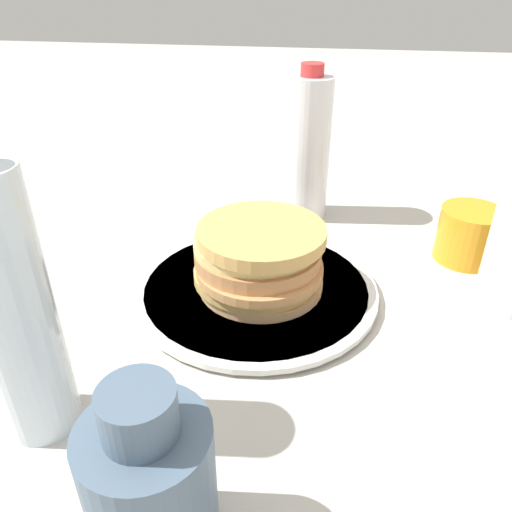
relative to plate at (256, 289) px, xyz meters
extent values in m
plane|color=#BCB7AD|center=(0.00, -0.02, -0.01)|extent=(4.00, 4.00, 0.00)
cylinder|color=silver|center=(0.00, 0.00, 0.00)|extent=(0.27, 0.27, 0.01)
cylinder|color=silver|center=(0.00, 0.00, 0.00)|extent=(0.30, 0.30, 0.01)
cylinder|color=#E2AC73|center=(0.00, -0.01, 0.01)|extent=(0.15, 0.15, 0.01)
cylinder|color=tan|center=(0.00, 0.00, 0.02)|extent=(0.15, 0.15, 0.01)
cylinder|color=tan|center=(-0.01, -0.01, 0.04)|extent=(0.15, 0.15, 0.01)
cylinder|color=#B97D4C|center=(0.00, 0.00, 0.05)|extent=(0.15, 0.15, 0.02)
cylinder|color=#D5B972|center=(0.01, 0.00, 0.06)|extent=(0.15, 0.15, 0.01)
cylinder|color=tan|center=(0.00, -0.01, 0.08)|extent=(0.15, 0.15, 0.02)
cylinder|color=orange|center=(0.13, -0.27, 0.03)|extent=(0.08, 0.08, 0.07)
cylinder|color=#4C6075|center=(-0.32, 0.02, 0.05)|extent=(0.09, 0.09, 0.12)
cylinder|color=#4C6075|center=(-0.32, 0.02, 0.13)|extent=(0.05, 0.05, 0.03)
cylinder|color=white|center=(0.24, -0.04, 0.10)|extent=(0.07, 0.07, 0.22)
cylinder|color=red|center=(0.24, -0.04, 0.22)|extent=(0.03, 0.03, 0.02)
cylinder|color=silver|center=(-0.23, 0.16, 0.11)|extent=(0.06, 0.06, 0.24)
camera|label=1|loc=(-0.50, -0.08, 0.35)|focal=35.00mm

